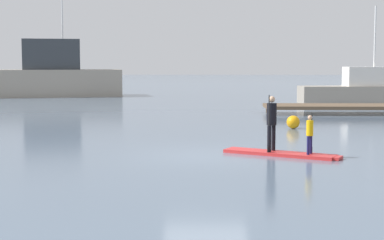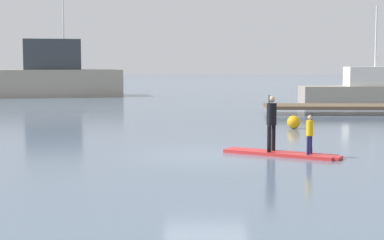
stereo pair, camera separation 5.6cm
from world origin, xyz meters
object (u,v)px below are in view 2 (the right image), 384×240
object	(u,v)px
paddler_adult	(271,120)
fishing_boat_green_midground	(357,90)
fishing_boat_white_large	(37,77)
paddleboard_near	(281,154)
mooring_buoy_near	(294,122)
paddler_child_solo	(310,132)

from	to	relation	value
paddler_adult	fishing_boat_green_midground	size ratio (longest dim) A/B	0.23
fishing_boat_white_large	paddleboard_near	bearing A→B (deg)	-62.82
paddleboard_near	mooring_buoy_near	world-z (taller)	mooring_buoy_near
paddler_adult	mooring_buoy_near	xyz separation A→B (m)	(1.72, 7.22, -0.78)
paddleboard_near	paddler_child_solo	xyz separation A→B (m)	(0.77, -0.40, 0.69)
paddler_child_solo	mooring_buoy_near	distance (m)	7.80
paddler_adult	fishing_boat_green_midground	distance (m)	24.93
paddler_adult	fishing_boat_white_large	bearing A→B (deg)	116.87
paddler_adult	fishing_boat_white_large	world-z (taller)	fishing_boat_white_large
fishing_boat_green_midground	mooring_buoy_near	distance (m)	17.58
paddler_child_solo	fishing_boat_green_midground	distance (m)	25.11
mooring_buoy_near	fishing_boat_white_large	bearing A→B (deg)	126.17
paddler_adult	paddler_child_solo	size ratio (longest dim) A/B	1.45
paddleboard_near	paddler_adult	xyz separation A→B (m)	(-0.29, 0.15, 1.01)
paddler_child_solo	paddleboard_near	bearing A→B (deg)	152.66
paddler_child_solo	fishing_boat_white_large	xyz separation A→B (m)	(-16.85, 31.71, 0.88)
fishing_boat_white_large	fishing_boat_green_midground	distance (m)	25.39
fishing_boat_white_large	fishing_boat_green_midground	bearing A→B (deg)	-17.65
paddleboard_near	paddler_child_solo	bearing A→B (deg)	-27.34
paddleboard_near	fishing_boat_green_midground	bearing A→B (deg)	71.07
paddleboard_near	mooring_buoy_near	size ratio (longest dim) A/B	6.15
paddleboard_near	fishing_boat_green_midground	xyz separation A→B (m)	(8.10, 23.62, 0.85)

